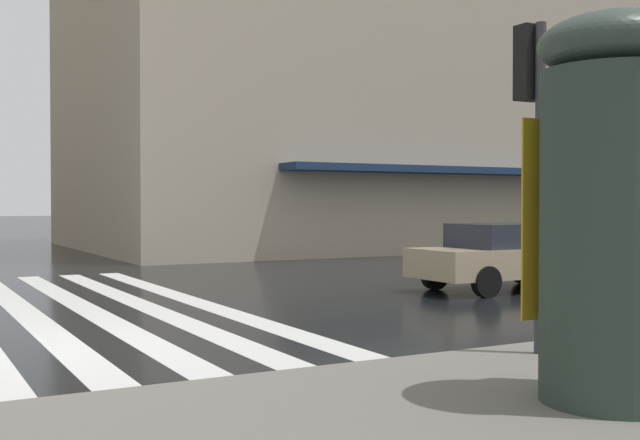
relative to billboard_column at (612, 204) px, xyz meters
The scene contains 4 objects.
ground_plane 6.76m from the billboard_column, 32.22° to the left, with size 220.00×220.00×0.00m, color black.
billboard_column is the anchor object (origin of this frame).
traffic_signal_post 2.48m from the billboard_column, 27.21° to the right, with size 0.44×0.30×3.71m.
car_champagne 10.11m from the billboard_column, 37.27° to the right, with size 1.85×4.10×1.41m.
Camera 1 is at (-10.12, 1.86, 1.84)m, focal length 44.04 mm.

